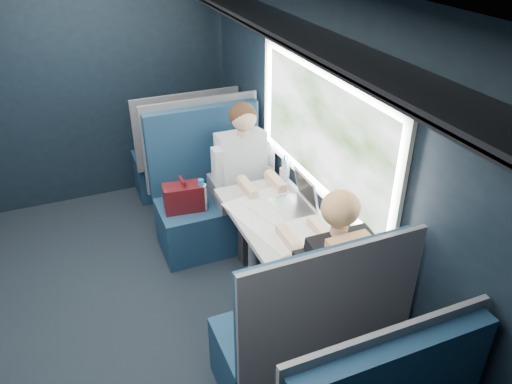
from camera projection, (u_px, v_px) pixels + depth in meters
name	position (u px, v px, depth m)	size (l,w,h in m)	color
ground	(142.00, 329.00, 3.64)	(2.80, 4.20, 0.01)	black
room_shell	(117.00, 143.00, 2.90)	(3.00, 4.40, 2.40)	black
table	(273.00, 222.00, 3.64)	(0.62, 1.00, 0.74)	#54565E
seat_bay_near	(212.00, 199.00, 4.39)	(1.04, 0.62, 1.26)	#0D233B
seat_bay_far	(304.00, 338.00, 3.01)	(1.04, 0.62, 1.26)	#0D233B
seat_row_front	(185.00, 157.00, 5.14)	(1.04, 0.51, 1.16)	#0D233B
man	(246.00, 172.00, 4.19)	(0.53, 0.56, 1.32)	black
woman	(330.00, 270.00, 3.07)	(0.53, 0.56, 1.32)	black
papers	(281.00, 217.00, 3.56)	(0.54, 0.77, 0.01)	white
laptop	(298.00, 198.00, 3.65)	(0.26, 0.34, 0.25)	silver
bottle_small	(285.00, 169.00, 3.99)	(0.06, 0.06, 0.22)	silver
cup	(284.00, 174.00, 4.03)	(0.07, 0.07, 0.09)	white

